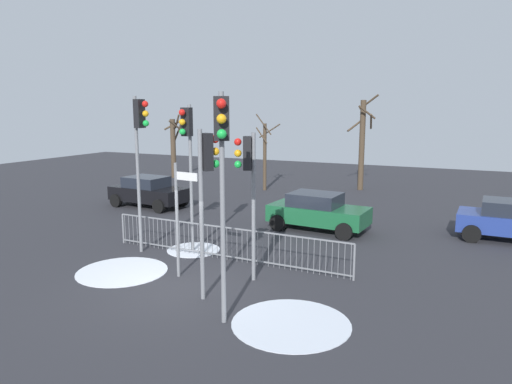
% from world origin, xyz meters
% --- Properties ---
extents(ground_plane, '(60.00, 60.00, 0.00)m').
position_xyz_m(ground_plane, '(0.00, 0.00, 0.00)').
color(ground_plane, '#2D2D33').
extents(traffic_light_rear_left, '(0.42, 0.52, 5.06)m').
position_xyz_m(traffic_light_rear_left, '(2.19, -1.39, 3.70)').
color(traffic_light_rear_left, slate).
rests_on(traffic_light_rear_left, ground).
extents(traffic_light_rear_right, '(0.32, 0.57, 4.85)m').
position_xyz_m(traffic_light_rear_right, '(-1.40, 2.81, 3.54)').
color(traffic_light_rear_right, slate).
rests_on(traffic_light_rear_right, ground).
extents(traffic_light_mid_left, '(0.42, 0.51, 4.24)m').
position_xyz_m(traffic_light_mid_left, '(1.09, -0.22, 3.11)').
color(traffic_light_mid_left, slate).
rests_on(traffic_light_mid_left, ground).
extents(traffic_light_foreground_left, '(0.53, 0.39, 4.09)m').
position_xyz_m(traffic_light_foreground_left, '(1.46, 1.32, 3.00)').
color(traffic_light_foreground_left, slate).
rests_on(traffic_light_foreground_left, ground).
extents(traffic_light_mid_right, '(0.57, 0.33, 5.11)m').
position_xyz_m(traffic_light_mid_right, '(-2.80, 2.17, 3.73)').
color(traffic_light_mid_right, slate).
rests_on(traffic_light_mid_right, ground).
extents(direction_sign_post, '(0.79, 0.14, 3.26)m').
position_xyz_m(direction_sign_post, '(-0.40, 0.73, 1.82)').
color(direction_sign_post, slate).
rests_on(direction_sign_post, ground).
extents(pedestrian_guard_railing, '(8.36, 0.29, 1.07)m').
position_xyz_m(pedestrian_guard_railing, '(-0.00, 2.62, 0.55)').
color(pedestrian_guard_railing, slate).
rests_on(pedestrian_guard_railing, ground).
extents(car_green_near, '(3.92, 2.18, 1.47)m').
position_xyz_m(car_green_near, '(1.54, 7.36, 0.77)').
color(car_green_near, '#195933').
rests_on(car_green_near, ground).
extents(car_black_far, '(3.92, 2.18, 1.47)m').
position_xyz_m(car_black_far, '(-7.26, 8.19, 0.77)').
color(car_black_far, black).
rests_on(car_black_far, ground).
extents(bare_tree_left, '(1.85, 1.85, 4.33)m').
position_xyz_m(bare_tree_left, '(-11.78, 16.91, 2.23)').
color(bare_tree_left, '#473828').
rests_on(bare_tree_left, ground).
extents(bare_tree_centre, '(1.34, 1.27, 4.42)m').
position_xyz_m(bare_tree_centre, '(-4.06, 14.89, 2.11)').
color(bare_tree_centre, '#473828').
rests_on(bare_tree_centre, ground).
extents(bare_tree_right, '(1.67, 1.64, 5.52)m').
position_xyz_m(bare_tree_right, '(0.99, 17.41, 2.79)').
color(bare_tree_right, '#473828').
rests_on(bare_tree_right, ground).
extents(snow_patch_kerb, '(2.63, 2.63, 0.01)m').
position_xyz_m(snow_patch_kerb, '(-2.18, 0.36, 0.01)').
color(snow_patch_kerb, white).
rests_on(snow_patch_kerb, ground).
extents(snow_patch_island, '(2.67, 2.67, 0.01)m').
position_xyz_m(snow_patch_island, '(3.52, -0.74, 0.01)').
color(snow_patch_island, silver).
rests_on(snow_patch_island, ground).
extents(snow_patch_verge, '(1.78, 1.78, 0.01)m').
position_xyz_m(snow_patch_verge, '(-1.44, 3.05, 0.01)').
color(snow_patch_verge, white).
rests_on(snow_patch_verge, ground).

